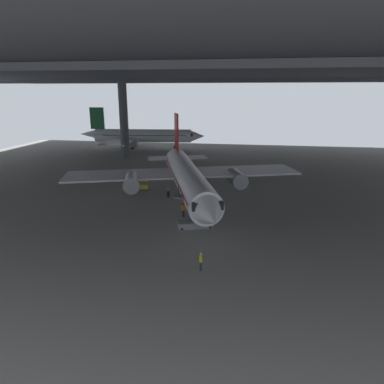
% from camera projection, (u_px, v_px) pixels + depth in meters
% --- Properties ---
extents(ground_plane, '(110.00, 110.00, 0.00)m').
position_uv_depth(ground_plane, '(194.00, 207.00, 42.98)').
color(ground_plane, gray).
extents(hangar_structure, '(121.00, 99.00, 17.46)m').
position_uv_depth(hangar_structure, '(208.00, 70.00, 51.39)').
color(hangar_structure, '#4C4F54').
rests_on(hangar_structure, ground_plane).
extents(airplane_main, '(32.13, 32.43, 10.55)m').
position_uv_depth(airplane_main, '(187.00, 176.00, 44.45)').
color(airplane_main, white).
rests_on(airplane_main, ground_plane).
extents(boarding_stairs, '(4.25, 2.58, 4.47)m').
position_uv_depth(boarding_stairs, '(194.00, 221.00, 36.30)').
color(boarding_stairs, slate).
rests_on(boarding_stairs, ground_plane).
extents(crew_worker_near_nose, '(0.24, 0.55, 1.56)m').
position_uv_depth(crew_worker_near_nose, '(201.00, 260.00, 27.38)').
color(crew_worker_near_nose, '#232838').
rests_on(crew_worker_near_nose, ground_plane).
extents(crew_worker_by_stairs, '(0.36, 0.50, 1.67)m').
position_uv_depth(crew_worker_by_stairs, '(183.00, 209.00, 39.17)').
color(crew_worker_by_stairs, '#232838').
rests_on(crew_worker_by_stairs, ground_plane).
extents(airplane_distant, '(31.66, 30.71, 10.12)m').
position_uv_depth(airplane_distant, '(141.00, 136.00, 86.87)').
color(airplane_distant, white).
rests_on(airplane_distant, ground_plane).
extents(baggage_tug, '(1.85, 2.46, 0.90)m').
position_uv_depth(baggage_tug, '(144.00, 185.00, 50.91)').
color(baggage_tug, yellow).
rests_on(baggage_tug, ground_plane).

